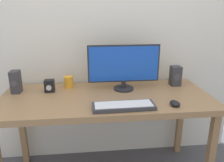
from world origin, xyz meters
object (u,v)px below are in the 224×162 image
speaker_right (175,76)px  speaker_left (16,82)px  keyboard_primary (124,106)px  mouse (175,103)px  audio_controller (49,86)px  desk (106,104)px  monitor (124,66)px  coffee_mug (69,82)px

speaker_right → speaker_left: size_ratio=0.96×
keyboard_primary → mouse: 0.37m
speaker_right → keyboard_primary: bearing=-140.9°
audio_controller → desk: bearing=-16.7°
monitor → mouse: bearing=-50.7°
audio_controller → coffee_mug: 0.17m
desk → monitor: bearing=40.3°
mouse → speaker_right: speaker_right is taller
mouse → speaker_right: (0.16, 0.43, 0.07)m
monitor → coffee_mug: size_ratio=5.95×
mouse → keyboard_primary: bearing=172.6°
coffee_mug → speaker_left: bearing=-169.7°
audio_controller → coffee_mug: size_ratio=1.02×
keyboard_primary → speaker_left: speaker_left is taller
monitor → coffee_mug: bearing=169.0°
monitor → speaker_left: bearing=179.0°
keyboard_primary → speaker_left: 0.92m
speaker_right → audio_controller: size_ratio=1.70×
desk → monitor: 0.35m
speaker_left → coffee_mug: bearing=10.3°
keyboard_primary → mouse: (0.37, 0.00, 0.00)m
desk → audio_controller: (-0.45, 0.14, 0.12)m
keyboard_primary → speaker_right: 0.69m
mouse → audio_controller: 1.00m
monitor → audio_controller: 0.63m
keyboard_primary → mouse: size_ratio=4.67×
coffee_mug → desk: bearing=-36.5°
keyboard_primary → coffee_mug: size_ratio=4.33×
keyboard_primary → audio_controller: bearing=145.8°
desk → coffee_mug: (-0.30, 0.23, 0.12)m
audio_controller → mouse: bearing=-22.3°
keyboard_primary → speaker_left: bearing=154.5°
keyboard_primary → mouse: bearing=0.1°
monitor → speaker_right: (0.47, 0.05, -0.12)m
speaker_left → monitor: bearing=-1.0°
mouse → speaker_right: 0.47m
monitor → coffee_mug: monitor is taller
speaker_right → speaker_left: speaker_left is taller
mouse → speaker_right: bearing=61.7°
keyboard_primary → audio_controller: (-0.56, 0.38, 0.04)m
desk → speaker_right: speaker_right is taller
desk → keyboard_primary: keyboard_primary is taller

